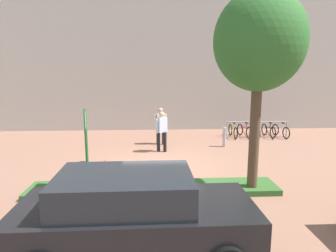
% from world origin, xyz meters
% --- Properties ---
extents(ground_plane, '(60.00, 60.00, 0.00)m').
position_xyz_m(ground_plane, '(0.00, 0.00, 0.00)').
color(ground_plane, '#936651').
extents(building_facade, '(28.00, 1.20, 10.00)m').
position_xyz_m(building_facade, '(0.00, 7.83, 5.00)').
color(building_facade, '#B2ADA3').
rests_on(building_facade, ground).
extents(planter_strip, '(7.00, 1.10, 0.16)m').
position_xyz_m(planter_strip, '(-0.29, -2.04, 0.08)').
color(planter_strip, '#336028').
rests_on(planter_strip, ground).
extents(tree_sidewalk, '(2.38, 2.38, 5.43)m').
position_xyz_m(tree_sidewalk, '(2.47, -2.22, 4.08)').
color(tree_sidewalk, brown).
rests_on(tree_sidewalk, ground).
extents(parking_sign_post, '(0.08, 0.36, 2.36)m').
position_xyz_m(parking_sign_post, '(-2.11, -2.04, 1.55)').
color(parking_sign_post, '#2D7238').
rests_on(parking_sign_post, ground).
extents(bike_at_sign, '(1.68, 0.42, 0.86)m').
position_xyz_m(bike_at_sign, '(-2.08, -1.88, 0.35)').
color(bike_at_sign, black).
rests_on(bike_at_sign, ground).
extents(bike_rack_cluster, '(3.21, 1.66, 0.83)m').
position_xyz_m(bike_rack_cluster, '(5.15, 4.97, 0.35)').
color(bike_rack_cluster, '#99999E').
rests_on(bike_rack_cluster, ground).
extents(bollard_steel, '(0.16, 0.16, 0.90)m').
position_xyz_m(bollard_steel, '(2.95, 2.96, 0.45)').
color(bollard_steel, '#ADADB2').
rests_on(bollard_steel, ground).
extents(person_casual_tan, '(0.50, 0.43, 1.72)m').
position_xyz_m(person_casual_tan, '(0.08, 2.27, 0.98)').
color(person_casual_tan, black).
rests_on(person_casual_tan, ground).
extents(person_shirt_blue, '(0.58, 0.35, 1.72)m').
position_xyz_m(person_shirt_blue, '(0.07, 3.64, 0.98)').
color(person_shirt_blue, '#383342').
rests_on(person_shirt_blue, ground).
extents(car_black_suv, '(4.32, 2.06, 1.54)m').
position_xyz_m(car_black_suv, '(-0.67, -4.95, 0.76)').
color(car_black_suv, black).
rests_on(car_black_suv, ground).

